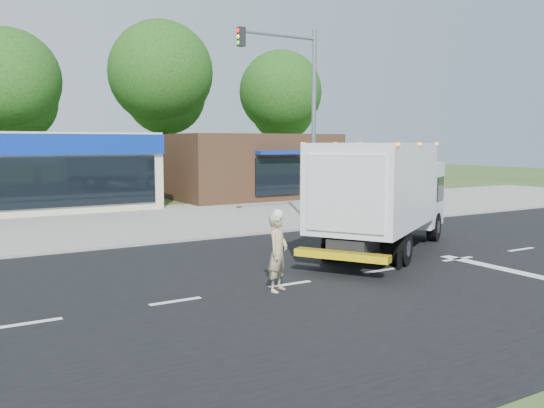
{
  "coord_description": "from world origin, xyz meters",
  "views": [
    {
      "loc": [
        -10.52,
        -11.76,
        3.53
      ],
      "look_at": [
        -1.89,
        2.72,
        1.7
      ],
      "focal_mm": 38.0,
      "sensor_mm": 36.0,
      "label": 1
    }
  ],
  "objects": [
    {
      "name": "ground",
      "position": [
        0.0,
        0.0,
        0.0
      ],
      "size": [
        120.0,
        120.0,
        0.0
      ],
      "primitive_type": "plane",
      "color": "#385123",
      "rests_on": "ground"
    },
    {
      "name": "road_asphalt",
      "position": [
        0.0,
        0.0,
        0.0
      ],
      "size": [
        60.0,
        14.0,
        0.02
      ],
      "primitive_type": "cube",
      "color": "black",
      "rests_on": "ground"
    },
    {
      "name": "sidewalk",
      "position": [
        0.0,
        8.2,
        0.06
      ],
      "size": [
        60.0,
        2.4,
        0.12
      ],
      "primitive_type": "cube",
      "color": "gray",
      "rests_on": "ground"
    },
    {
      "name": "parking_apron",
      "position": [
        0.0,
        14.0,
        0.01
      ],
      "size": [
        60.0,
        9.0,
        0.02
      ],
      "primitive_type": "cube",
      "color": "gray",
      "rests_on": "ground"
    },
    {
      "name": "lane_markings",
      "position": [
        1.35,
        -1.35,
        0.02
      ],
      "size": [
        55.2,
        7.0,
        0.01
      ],
      "color": "silver",
      "rests_on": "road_asphalt"
    },
    {
      "name": "ems_box_truck",
      "position": [
        1.74,
        1.95,
        2.02
      ],
      "size": [
        8.0,
        6.27,
        3.51
      ],
      "rotation": [
        0.0,
        0.0,
        0.56
      ],
      "color": "black",
      "rests_on": "ground"
    },
    {
      "name": "emergency_worker",
      "position": [
        -3.58,
        -0.38,
        0.96
      ],
      "size": [
        0.81,
        0.75,
        1.97
      ],
      "rotation": [
        0.0,
        0.0,
        0.59
      ],
      "color": "tan",
      "rests_on": "ground"
    },
    {
      "name": "brown_storefront",
      "position": [
        7.0,
        19.98,
        2.0
      ],
      "size": [
        10.0,
        6.7,
        4.0
      ],
      "color": "#382316",
      "rests_on": "ground"
    },
    {
      "name": "traffic_signal_pole",
      "position": [
        2.35,
        7.6,
        4.92
      ],
      "size": [
        3.51,
        0.25,
        8.0
      ],
      "color": "gray",
      "rests_on": "ground"
    },
    {
      "name": "background_trees",
      "position": [
        -0.85,
        28.16,
        7.38
      ],
      "size": [
        36.77,
        7.39,
        12.1
      ],
      "color": "#332114",
      "rests_on": "ground"
    }
  ]
}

